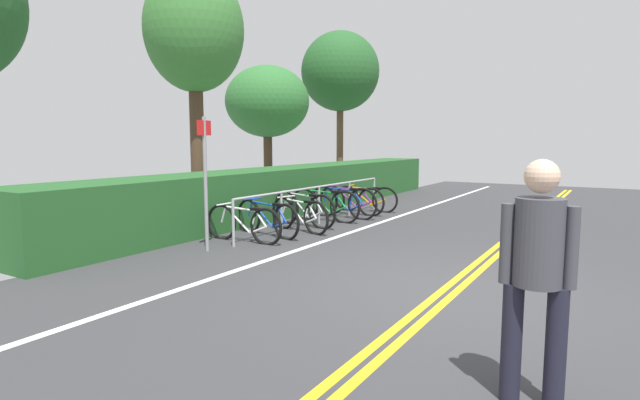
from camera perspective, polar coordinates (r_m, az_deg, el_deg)
ground_plane at (r=6.44m, az=14.49°, el=-10.08°), size 32.39×10.25×0.05m
centre_line_yellow_inner at (r=6.41m, az=15.19°, el=-9.93°), size 29.15×0.10×0.00m
centre_line_yellow_outer at (r=6.45m, az=13.81°, el=-9.77°), size 29.15×0.10×0.00m
bike_lane_stripe_white at (r=7.71m, az=-6.42°, el=-6.90°), size 29.15×0.12×0.00m
bike_rack at (r=10.98m, az=-0.11°, el=0.49°), size 5.69×0.05×0.84m
bicycle_0 at (r=9.17m, az=-8.66°, el=-2.66°), size 0.46×1.70×0.70m
bicycle_1 at (r=9.69m, az=-6.03°, el=-2.07°), size 0.54×1.76×0.72m
bicycle_2 at (r=10.11m, az=-2.38°, el=-1.70°), size 0.57×1.64×0.71m
bicycle_3 at (r=10.74m, az=-1.86°, el=-1.04°), size 0.50×1.78×0.77m
bicycle_4 at (r=11.37m, az=0.50°, el=-0.59°), size 0.46×1.81×0.78m
bicycle_5 at (r=11.87m, az=2.60°, el=-0.26°), size 0.46×1.81×0.79m
bicycle_6 at (r=12.44m, az=3.55°, el=-0.05°), size 0.46×1.78×0.74m
bicycle_7 at (r=12.99m, az=5.21°, el=0.14°), size 0.46×1.68×0.70m
pedestrian at (r=3.72m, az=23.36°, el=-6.86°), size 0.32×0.48×1.69m
sign_post_near at (r=8.39m, az=-12.85°, el=3.23°), size 0.36×0.10×2.20m
hedge_backdrop at (r=13.12m, az=-2.85°, el=1.29°), size 14.64×1.36×1.14m
tree_mid at (r=12.39m, az=-14.03°, el=17.92°), size 2.25×2.25×5.73m
tree_far_right at (r=15.74m, az=-5.97°, el=10.95°), size 2.56×2.56×4.08m
tree_extra at (r=18.63m, az=2.30°, el=14.25°), size 2.79×2.79×5.68m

